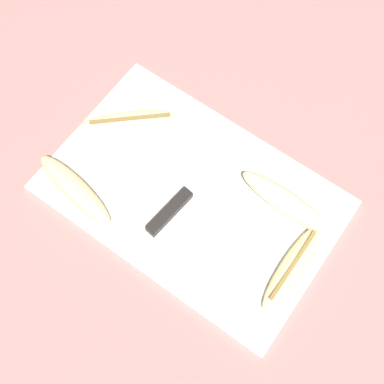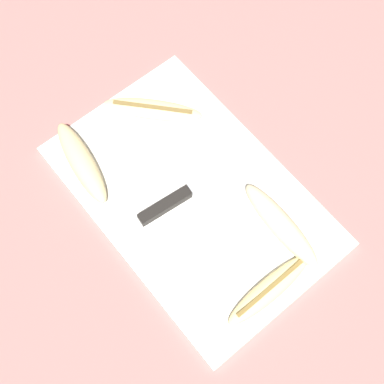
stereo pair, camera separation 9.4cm
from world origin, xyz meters
TOP-DOWN VIEW (x-y plane):
  - ground_plane at (0.00, 0.00)m, footprint 4.00×4.00m
  - cutting_board at (0.00, 0.00)m, footprint 0.51×0.33m
  - knife at (-0.01, -0.03)m, footprint 0.05×0.25m
  - banana_mellow_near at (-0.17, -0.12)m, footprint 0.19×0.07m
  - banana_golden_short at (0.22, -0.01)m, footprint 0.04×0.18m
  - banana_cream_curved at (0.15, 0.08)m, footprint 0.18×0.05m
  - banana_ripe_center at (-0.18, 0.05)m, footprint 0.17×0.16m

SIDE VIEW (x-z plane):
  - ground_plane at x=0.00m, z-range 0.00..0.00m
  - cutting_board at x=0.00m, z-range 0.00..0.01m
  - knife at x=-0.01m, z-range 0.01..0.03m
  - banana_ripe_center at x=-0.18m, z-range 0.01..0.03m
  - banana_golden_short at x=0.22m, z-range 0.01..0.03m
  - banana_mellow_near at x=-0.17m, z-range 0.01..0.04m
  - banana_cream_curved at x=0.15m, z-range 0.01..0.05m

